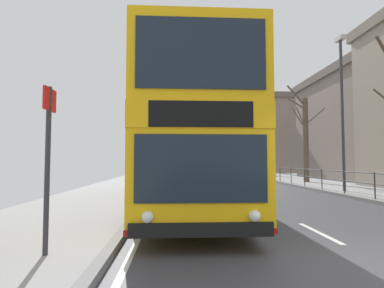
# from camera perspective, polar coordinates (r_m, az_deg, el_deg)

# --- Properties ---
(ground) EXTENTS (15.80, 140.00, 0.20)m
(ground) POSITION_cam_1_polar(r_m,az_deg,el_deg) (5.08, 28.31, -20.59)
(ground) COLOR #404045
(double_decker_bus_main) EXTENTS (2.75, 10.77, 4.34)m
(double_decker_bus_main) POSITION_cam_1_polar(r_m,az_deg,el_deg) (10.48, -0.76, 0.54)
(double_decker_bus_main) COLOR #F4B20F
(double_decker_bus_main) RESTS_ON ground
(background_bus_far_lane) EXTENTS (2.73, 9.26, 3.16)m
(background_bus_far_lane) POSITION_cam_1_polar(r_m,az_deg,el_deg) (31.66, 7.47, -2.97)
(background_bus_far_lane) COLOR navy
(background_bus_far_lane) RESTS_ON ground
(pedestrian_railing_far_kerb) EXTENTS (0.05, 27.57, 1.03)m
(pedestrian_railing_far_kerb) POSITION_cam_1_polar(r_m,az_deg,el_deg) (20.31, 18.99, -5.17)
(pedestrian_railing_far_kerb) COLOR #2D3338
(pedestrian_railing_far_kerb) RESTS_ON ground
(bus_stop_sign_near) EXTENTS (0.08, 0.44, 2.63)m
(bus_stop_sign_near) POSITION_cam_1_polar(r_m,az_deg,el_deg) (5.32, -25.18, -1.06)
(bus_stop_sign_near) COLOR #2D2D33
(bus_stop_sign_near) RESTS_ON ground
(street_lamp_far_side) EXTENTS (0.28, 0.60, 7.68)m
(street_lamp_far_side) POSITION_cam_1_polar(r_m,az_deg,el_deg) (17.01, 26.10, 7.25)
(street_lamp_far_side) COLOR #38383D
(street_lamp_far_side) RESTS_ON ground
(bare_tree_far_00) EXTENTS (2.65, 2.49, 6.97)m
(bare_tree_far_00) POSITION_cam_1_polar(r_m,az_deg,el_deg) (23.35, 20.27, 1.37)
(bare_tree_far_00) COLOR brown
(bare_tree_far_00) RESTS_ON ground
(bare_tree_far_01) EXTENTS (2.19, 2.11, 5.86)m
(bare_tree_far_01) POSITION_cam_1_polar(r_m,az_deg,el_deg) (36.46, 11.23, -0.59)
(bare_tree_far_01) COLOR #423328
(bare_tree_far_01) RESTS_ON ground
(background_building_00) EXTENTS (14.54, 13.15, 10.83)m
(background_building_00) POSITION_cam_1_polar(r_m,az_deg,el_deg) (49.00, 16.77, 1.40)
(background_building_00) COLOR slate
(background_building_00) RESTS_ON ground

